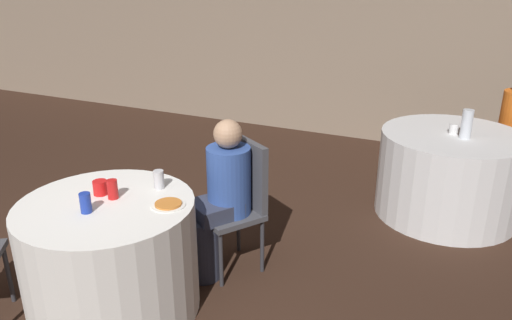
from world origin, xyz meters
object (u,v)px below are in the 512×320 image
(chair_near_northeast, at_px, (241,195))
(soda_can_red, at_px, (113,189))
(pizza_plate_near, at_px, (168,204))
(bottle_far, at_px, (467,124))
(soda_can_silver, at_px, (159,179))
(soda_can_blue, at_px, (86,203))
(table_far, at_px, (449,174))
(table_near, at_px, (111,257))
(person_orange_shirt, at_px, (512,133))
(person_blue_shirt, at_px, (220,200))

(chair_near_northeast, relative_size, soda_can_red, 7.91)
(pizza_plate_near, distance_m, soda_can_red, 0.38)
(soda_can_red, height_order, bottle_far, bottle_far)
(soda_can_silver, distance_m, soda_can_blue, 0.50)
(soda_can_silver, relative_size, soda_can_red, 1.00)
(table_far, relative_size, soda_can_silver, 10.04)
(table_near, bearing_deg, soda_can_silver, 62.18)
(chair_near_northeast, xyz_separation_m, soda_can_silver, (-0.35, -0.48, 0.25))
(table_far, height_order, soda_can_red, soda_can_red)
(pizza_plate_near, relative_size, bottle_far, 0.85)
(soda_can_red, bearing_deg, chair_near_northeast, 54.19)
(table_far, xyz_separation_m, soda_can_silver, (-1.66, -1.99, 0.44))
(person_orange_shirt, height_order, person_blue_shirt, person_orange_shirt)
(table_near, height_order, chair_near_northeast, chair_near_northeast)
(person_blue_shirt, bearing_deg, bottle_far, -100.50)
(table_far, distance_m, person_orange_shirt, 0.90)
(table_far, height_order, chair_near_northeast, chair_near_northeast)
(table_near, relative_size, soda_can_red, 8.94)
(soda_can_blue, bearing_deg, pizza_plate_near, 35.36)
(soda_can_red, bearing_deg, bottle_far, 48.24)
(table_far, bearing_deg, chair_near_northeast, -130.92)
(table_near, height_order, person_blue_shirt, person_blue_shirt)
(person_orange_shirt, height_order, soda_can_blue, person_orange_shirt)
(soda_can_silver, bearing_deg, person_orange_shirt, 51.68)
(table_far, height_order, pizza_plate_near, pizza_plate_near)
(soda_can_silver, distance_m, bottle_far, 2.58)
(table_far, bearing_deg, bottle_far, -47.67)
(soda_can_red, bearing_deg, person_blue_shirt, 53.52)
(table_far, xyz_separation_m, soda_can_blue, (-1.85, -2.45, 0.44))
(person_orange_shirt, bearing_deg, table_near, 86.46)
(table_far, relative_size, soda_can_red, 10.04)
(table_far, bearing_deg, person_orange_shirt, 56.23)
(soda_can_red, relative_size, bottle_far, 0.50)
(table_far, distance_m, person_blue_shirt, 2.18)
(table_far, distance_m, pizza_plate_near, 2.65)
(person_blue_shirt, bearing_deg, soda_can_blue, 93.69)
(chair_near_northeast, distance_m, person_blue_shirt, 0.18)
(table_far, xyz_separation_m, pizza_plate_near, (-1.46, -2.18, 0.39))
(person_orange_shirt, height_order, soda_can_silver, person_orange_shirt)
(person_blue_shirt, xyz_separation_m, pizza_plate_near, (-0.06, -0.52, 0.19))
(soda_can_blue, bearing_deg, chair_near_northeast, 60.08)
(table_far, relative_size, pizza_plate_near, 5.86)
(soda_can_blue, bearing_deg, person_blue_shirt, 60.67)
(table_far, height_order, soda_can_blue, soda_can_blue)
(person_orange_shirt, relative_size, soda_can_silver, 9.92)
(soda_can_red, bearing_deg, soda_can_blue, -94.83)
(person_orange_shirt, bearing_deg, pizza_plate_near, 89.89)
(table_far, bearing_deg, soda_can_red, -129.33)
(soda_can_red, bearing_deg, person_orange_shirt, 51.95)
(chair_near_northeast, height_order, person_blue_shirt, person_blue_shirt)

